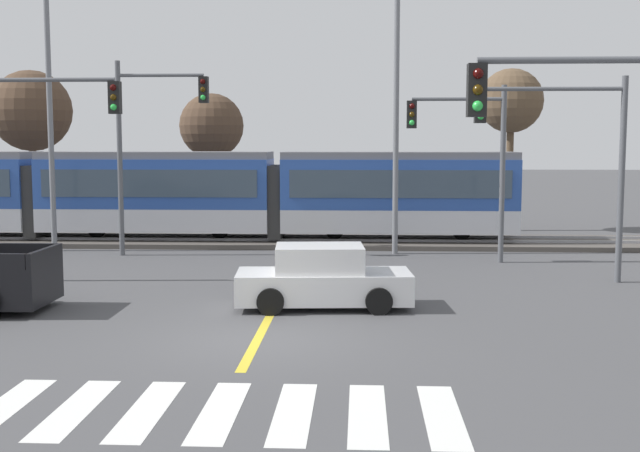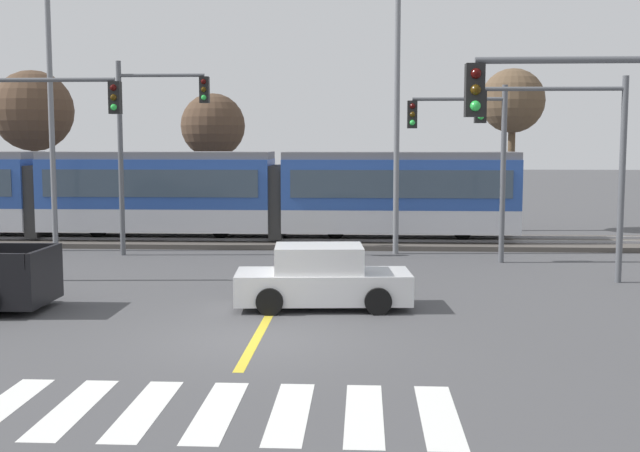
{
  "view_description": "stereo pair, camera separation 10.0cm",
  "coord_description": "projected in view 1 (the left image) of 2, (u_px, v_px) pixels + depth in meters",
  "views": [
    {
      "loc": [
        2.08,
        -15.86,
        4.01
      ],
      "look_at": [
        0.92,
        6.93,
        1.6
      ],
      "focal_mm": 45.0,
      "sensor_mm": 36.0,
      "label": 1
    },
    {
      "loc": [
        2.18,
        -15.86,
        4.01
      ],
      "look_at": [
        0.92,
        6.93,
        1.6
      ],
      "focal_mm": 45.0,
      "sensor_mm": 36.0,
      "label": 2
    }
  ],
  "objects": [
    {
      "name": "crosswalk_stripe_0",
      "position": [
        4.0,
        407.0,
        12.14
      ],
      "size": [
        0.57,
        2.8,
        0.01
      ],
      "primitive_type": "cube",
      "rotation": [
        0.0,
        0.0,
        -0.0
      ],
      "color": "silver",
      "rests_on": "ground"
    },
    {
      "name": "traffic_light_near_right",
      "position": [
        607.0,
        150.0,
        13.64
      ],
      "size": [
        3.75,
        0.38,
        5.88
      ],
      "color": "#515459",
      "rests_on": "ground"
    },
    {
      "name": "crosswalk_stripe_3",
      "position": [
        220.0,
        411.0,
        11.96
      ],
      "size": [
        0.57,
        2.8,
        0.01
      ],
      "primitive_type": "cube",
      "rotation": [
        0.0,
        0.0,
        -0.0
      ],
      "color": "silver",
      "rests_on": "ground"
    },
    {
      "name": "ground_plane",
      "position": [
        257.0,
        340.0,
        16.28
      ],
      "size": [
        200.0,
        200.0,
        0.0
      ],
      "primitive_type": "plane",
      "color": "#474749"
    },
    {
      "name": "street_lamp_west",
      "position": [
        55.0,
        101.0,
        28.96
      ],
      "size": [
        2.49,
        0.28,
        9.65
      ],
      "color": "slate",
      "rests_on": "ground"
    },
    {
      "name": "crosswalk_stripe_5",
      "position": [
        368.0,
        414.0,
        11.84
      ],
      "size": [
        0.57,
        2.8,
        0.01
      ],
      "primitive_type": "cube",
      "rotation": [
        0.0,
        0.0,
        -0.0
      ],
      "color": "silver",
      "rests_on": "ground"
    },
    {
      "name": "rail_far",
      "position": [
        309.0,
        236.0,
        32.27
      ],
      "size": [
        120.0,
        0.08,
        0.1
      ],
      "primitive_type": "cube",
      "color": "#939399",
      "rests_on": "track_bed"
    },
    {
      "name": "light_rail_tram",
      "position": [
        157.0,
        191.0,
        31.66
      ],
      "size": [
        28.0,
        2.64,
        3.43
      ],
      "color": "#B7BAC1",
      "rests_on": "track_bed"
    },
    {
      "name": "street_lamp_centre",
      "position": [
        402.0,
        103.0,
        28.2
      ],
      "size": [
        2.3,
        0.28,
        9.51
      ],
      "color": "slate",
      "rests_on": "ground"
    },
    {
      "name": "traffic_light_far_left",
      "position": [
        147.0,
        131.0,
        27.86
      ],
      "size": [
        3.25,
        0.38,
        6.79
      ],
      "color": "#515459",
      "rests_on": "ground"
    },
    {
      "name": "crosswalk_stripe_6",
      "position": [
        442.0,
        415.0,
        11.78
      ],
      "size": [
        0.57,
        2.8,
        0.01
      ],
      "primitive_type": "cube",
      "rotation": [
        0.0,
        0.0,
        -0.0
      ],
      "color": "silver",
      "rests_on": "ground"
    },
    {
      "name": "crosswalk_stripe_2",
      "position": [
        148.0,
        410.0,
        12.02
      ],
      "size": [
        0.57,
        2.8,
        0.01
      ],
      "primitive_type": "cube",
      "rotation": [
        0.0,
        0.0,
        -0.0
      ],
      "color": "silver",
      "rests_on": "ground"
    },
    {
      "name": "traffic_light_mid_left",
      "position": [
        26.0,
        137.0,
        22.62
      ],
      "size": [
        4.25,
        0.38,
        6.26
      ],
      "color": "#515459",
      "rests_on": "ground"
    },
    {
      "name": "track_bed",
      "position": [
        307.0,
        241.0,
        31.57
      ],
      "size": [
        120.0,
        4.0,
        0.18
      ],
      "primitive_type": "cube",
      "color": "#4C4742",
      "rests_on": "ground"
    },
    {
      "name": "crosswalk_stripe_4",
      "position": [
        293.0,
        412.0,
        11.9
      ],
      "size": [
        0.57,
        2.8,
        0.01
      ],
      "primitive_type": "cube",
      "rotation": [
        0.0,
        0.0,
        -0.0
      ],
      "color": "silver",
      "rests_on": "ground"
    },
    {
      "name": "lane_centre_line",
      "position": [
        283.0,
        290.0,
        21.77
      ],
      "size": [
        0.2,
        15.75,
        0.01
      ],
      "primitive_type": "cube",
      "color": "gold",
      "rests_on": "ground"
    },
    {
      "name": "bare_tree_far_west",
      "position": [
        31.0,
        111.0,
        36.62
      ],
      "size": [
        3.69,
        3.69,
        7.25
      ],
      "color": "brown",
      "rests_on": "ground"
    },
    {
      "name": "crosswalk_stripe_1",
      "position": [
        76.0,
        408.0,
        12.08
      ],
      "size": [
        0.57,
        2.8,
        0.01
      ],
      "primitive_type": "cube",
      "rotation": [
        0.0,
        0.0,
        -0.0
      ],
      "color": "silver",
      "rests_on": "ground"
    },
    {
      "name": "bare_tree_east",
      "position": [
        511.0,
        102.0,
        35.62
      ],
      "size": [
        2.85,
        2.85,
        7.24
      ],
      "color": "brown",
      "rests_on": "ground"
    },
    {
      "name": "traffic_light_mid_right",
      "position": [
        570.0,
        144.0,
        22.58
      ],
      "size": [
        4.25,
        0.38,
        5.84
      ],
      "color": "#515459",
      "rests_on": "ground"
    },
    {
      "name": "rail_near",
      "position": [
        306.0,
        240.0,
        30.84
      ],
      "size": [
        120.0,
        0.08,
        0.1
      ],
      "primitive_type": "cube",
      "color": "#939399",
      "rests_on": "track_bed"
    },
    {
      "name": "sedan_crossing",
      "position": [
        323.0,
        279.0,
        19.39
      ],
      "size": [
        4.31,
        2.15,
        1.52
      ],
      "color": "silver",
      "rests_on": "ground"
    },
    {
      "name": "traffic_light_far_right",
      "position": [
        470.0,
        147.0,
        26.33
      ],
      "size": [
        3.25,
        0.38,
        5.85
      ],
      "color": "#515459",
      "rests_on": "ground"
    },
    {
      "name": "bare_tree_west",
      "position": [
        212.0,
        127.0,
        36.52
      ],
      "size": [
        2.93,
        2.93,
        6.19
      ],
      "color": "brown",
      "rests_on": "ground"
    }
  ]
}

